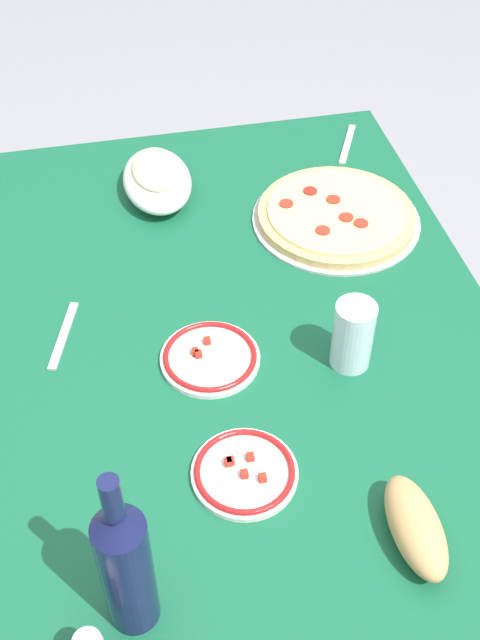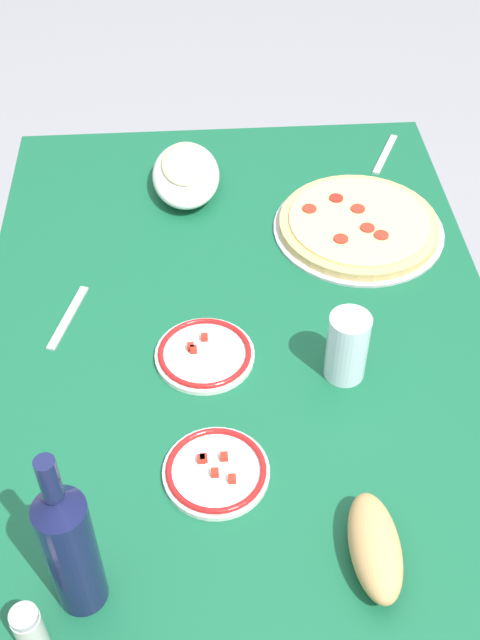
{
  "view_description": "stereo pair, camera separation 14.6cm",
  "coord_description": "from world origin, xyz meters",
  "px_view_note": "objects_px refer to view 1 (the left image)",
  "views": [
    {
      "loc": [
        1.0,
        -0.21,
        1.79
      ],
      "look_at": [
        0.0,
        0.0,
        0.74
      ],
      "focal_mm": 44.67,
      "sensor_mm": 36.0,
      "label": 1
    },
    {
      "loc": [
        1.02,
        -0.07,
        1.79
      ],
      "look_at": [
        0.0,
        0.0,
        0.74
      ],
      "focal_mm": 44.67,
      "sensor_mm": 36.0,
      "label": 2
    }
  ],
  "objects_px": {
    "side_plate_near": "(245,472)",
    "bread_loaf": "(415,527)",
    "water_glass": "(353,335)",
    "dining_table": "(240,368)",
    "side_plate_far": "(210,357)",
    "pepperoni_pizza": "(336,215)",
    "baked_pasta_dish": "(157,178)",
    "wine_bottle": "(126,565)"
  },
  "relations": [
    {
      "from": "side_plate_near",
      "to": "bread_loaf",
      "type": "relative_size",
      "value": 0.98
    },
    {
      "from": "bread_loaf",
      "to": "water_glass",
      "type": "bearing_deg",
      "value": 177.53
    },
    {
      "from": "side_plate_far",
      "to": "wine_bottle",
      "type": "bearing_deg",
      "value": -23.18
    },
    {
      "from": "side_plate_near",
      "to": "bread_loaf",
      "type": "height_order",
      "value": "bread_loaf"
    },
    {
      "from": "pepperoni_pizza",
      "to": "baked_pasta_dish",
      "type": "distance_m",
      "value": 0.4
    },
    {
      "from": "pepperoni_pizza",
      "to": "wine_bottle",
      "type": "distance_m",
      "value": 0.95
    },
    {
      "from": "wine_bottle",
      "to": "side_plate_far",
      "type": "height_order",
      "value": "wine_bottle"
    },
    {
      "from": "pepperoni_pizza",
      "to": "bread_loaf",
      "type": "relative_size",
      "value": 2.07
    },
    {
      "from": "dining_table",
      "to": "side_plate_near",
      "type": "xyz_separation_m",
      "value": [
        0.31,
        -0.06,
        0.11
      ]
    },
    {
      "from": "wine_bottle",
      "to": "water_glass",
      "type": "height_order",
      "value": "wine_bottle"
    },
    {
      "from": "pepperoni_pizza",
      "to": "baked_pasta_dish",
      "type": "relative_size",
      "value": 1.51
    },
    {
      "from": "wine_bottle",
      "to": "pepperoni_pizza",
      "type": "bearing_deg",
      "value": 145.89
    },
    {
      "from": "baked_pasta_dish",
      "to": "bread_loaf",
      "type": "xyz_separation_m",
      "value": [
        0.93,
        0.25,
        -0.01
      ]
    },
    {
      "from": "wine_bottle",
      "to": "bread_loaf",
      "type": "height_order",
      "value": "wine_bottle"
    },
    {
      "from": "dining_table",
      "to": "wine_bottle",
      "type": "bearing_deg",
      "value": -27.16
    },
    {
      "from": "baked_pasta_dish",
      "to": "side_plate_far",
      "type": "height_order",
      "value": "baked_pasta_dish"
    },
    {
      "from": "dining_table",
      "to": "side_plate_far",
      "type": "bearing_deg",
      "value": -48.44
    },
    {
      "from": "pepperoni_pizza",
      "to": "side_plate_near",
      "type": "relative_size",
      "value": 2.12
    },
    {
      "from": "wine_bottle",
      "to": "water_glass",
      "type": "relative_size",
      "value": 2.39
    },
    {
      "from": "baked_pasta_dish",
      "to": "wine_bottle",
      "type": "distance_m",
      "value": 0.97
    },
    {
      "from": "pepperoni_pizza",
      "to": "side_plate_far",
      "type": "relative_size",
      "value": 2.01
    },
    {
      "from": "dining_table",
      "to": "water_glass",
      "type": "xyz_separation_m",
      "value": [
        0.11,
        0.18,
        0.17
      ]
    },
    {
      "from": "side_plate_near",
      "to": "side_plate_far",
      "type": "xyz_separation_m",
      "value": [
        -0.25,
        -0.01,
        -0.0
      ]
    },
    {
      "from": "water_glass",
      "to": "dining_table",
      "type": "bearing_deg",
      "value": -122.75
    },
    {
      "from": "water_glass",
      "to": "wine_bottle",
      "type": "bearing_deg",
      "value": -48.42
    },
    {
      "from": "pepperoni_pizza",
      "to": "bread_loaf",
      "type": "bearing_deg",
      "value": -8.31
    },
    {
      "from": "bread_loaf",
      "to": "side_plate_near",
      "type": "bearing_deg",
      "value": -126.04
    },
    {
      "from": "water_glass",
      "to": "pepperoni_pizza",
      "type": "bearing_deg",
      "value": 166.52
    },
    {
      "from": "dining_table",
      "to": "bread_loaf",
      "type": "relative_size",
      "value": 7.97
    },
    {
      "from": "dining_table",
      "to": "side_plate_near",
      "type": "relative_size",
      "value": 8.16
    },
    {
      "from": "pepperoni_pizza",
      "to": "wine_bottle",
      "type": "relative_size",
      "value": 1.12
    },
    {
      "from": "water_glass",
      "to": "bread_loaf",
      "type": "bearing_deg",
      "value": -2.47
    },
    {
      "from": "wine_bottle",
      "to": "side_plate_far",
      "type": "bearing_deg",
      "value": 156.82
    },
    {
      "from": "bread_loaf",
      "to": "side_plate_far",
      "type": "bearing_deg",
      "value": -150.83
    },
    {
      "from": "pepperoni_pizza",
      "to": "wine_bottle",
      "type": "bearing_deg",
      "value": -34.11
    },
    {
      "from": "pepperoni_pizza",
      "to": "dining_table",
      "type": "bearing_deg",
      "value": -44.09
    },
    {
      "from": "bread_loaf",
      "to": "wine_bottle",
      "type": "bearing_deg",
      "value": -86.48
    },
    {
      "from": "side_plate_near",
      "to": "side_plate_far",
      "type": "distance_m",
      "value": 0.25
    },
    {
      "from": "side_plate_far",
      "to": "dining_table",
      "type": "bearing_deg",
      "value": 131.56
    },
    {
      "from": "baked_pasta_dish",
      "to": "side_plate_far",
      "type": "xyz_separation_m",
      "value": [
        0.52,
        0.02,
        -0.03
      ]
    },
    {
      "from": "pepperoni_pizza",
      "to": "side_plate_near",
      "type": "distance_m",
      "value": 0.68
    },
    {
      "from": "side_plate_near",
      "to": "bread_loaf",
      "type": "xyz_separation_m",
      "value": [
        0.16,
        0.22,
        0.02
      ]
    }
  ]
}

